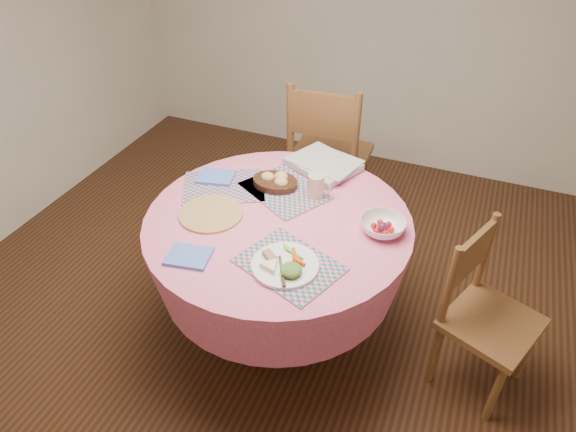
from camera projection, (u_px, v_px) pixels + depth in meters
name	position (u px, v px, depth m)	size (l,w,h in m)	color
ground	(280.00, 327.00, 2.81)	(4.00, 4.00, 0.00)	#331C0F
dining_table	(278.00, 251.00, 2.48)	(1.24, 1.24, 0.75)	pink
chair_right	(484.00, 312.00, 2.32)	(0.49, 0.50, 0.84)	brown
chair_back	(327.00, 154.00, 3.24)	(0.50, 0.48, 1.04)	brown
placemat_front	(289.00, 265.00, 2.11)	(0.40, 0.30, 0.01)	#126A59
placemat_left	(224.00, 186.00, 2.57)	(0.40, 0.30, 0.01)	#126A59
placemat_back	(284.00, 191.00, 2.54)	(0.40, 0.30, 0.01)	#126A59
wicker_trivet	(211.00, 213.00, 2.38)	(0.30, 0.30, 0.01)	#9E7144
napkin_near	(189.00, 256.00, 2.14)	(0.18, 0.14, 0.01)	#5272D4
napkin_far	(216.00, 177.00, 2.62)	(0.18, 0.14, 0.01)	#5272D4
dinner_plate	(286.00, 265.00, 2.08)	(0.28, 0.28, 0.05)	white
bread_bowl	(276.00, 181.00, 2.55)	(0.23, 0.23, 0.08)	black
latte_mug	(317.00, 186.00, 2.46)	(0.12, 0.08, 0.12)	#C7B789
fruit_bowl	(383.00, 226.00, 2.27)	(0.23, 0.23, 0.06)	white
newspaper_stack	(324.00, 164.00, 2.70)	(0.42, 0.39, 0.04)	silver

